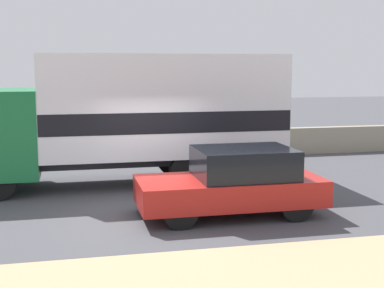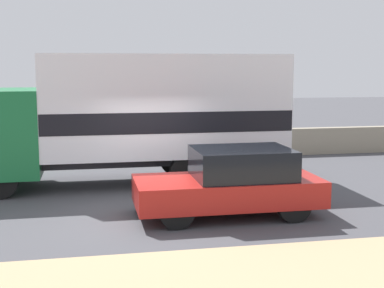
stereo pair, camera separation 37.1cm
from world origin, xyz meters
name	(u,v)px [view 1 (the left image)]	position (x,y,z in m)	size (l,w,h in m)	color
ground_plane	(162,211)	(0.00, 0.00, 0.00)	(80.00, 80.00, 0.00)	#47474C
stone_wall_backdrop	(130,146)	(0.00, 6.69, 0.48)	(60.00, 0.35, 0.97)	gray
box_truck	(136,114)	(-0.22, 2.87, 1.93)	(8.47, 2.46, 3.52)	#196B38
car_hatchback	(234,182)	(1.47, -0.65, 0.73)	(3.98, 1.75, 1.46)	#B21E19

